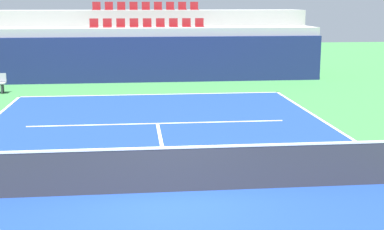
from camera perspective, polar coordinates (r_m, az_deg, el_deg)
ground_plane at (r=11.23m, az=-2.22°, el=-8.19°), size 80.00×80.00×0.00m
court_surface at (r=11.23m, az=-2.22°, el=-8.16°), size 11.00×24.00×0.01m
baseline_far at (r=22.81m, az=-4.31°, el=2.18°), size 11.00×0.10×0.00m
service_line_far at (r=17.37m, az=-3.69°, el=-0.90°), size 8.26×0.10×0.00m
centre_service_line at (r=14.27m, az=-3.12°, el=-3.74°), size 0.10×6.40×0.00m
back_wall at (r=26.33m, az=-4.62°, el=5.87°), size 17.16×0.30×2.20m
stands_tier_lower at (r=27.66m, az=-4.71°, el=6.57°), size 17.16×2.40×2.59m
stands_tier_upper at (r=30.01m, az=-4.85°, el=7.77°), size 17.16×2.40×3.41m
seating_row_lower at (r=27.66m, az=-4.77°, el=9.52°), size 5.77×0.44×0.44m
seating_row_upper at (r=30.03m, az=-4.92°, el=11.27°), size 5.77×0.44×0.44m
tennis_net at (r=11.07m, az=-2.24°, el=-5.71°), size 11.08×0.08×1.07m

